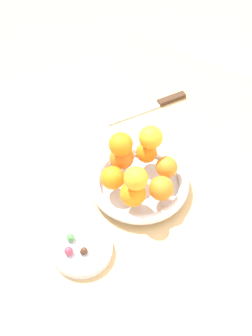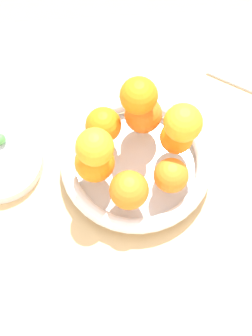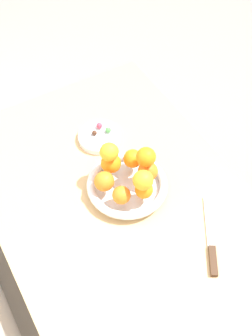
{
  "view_description": "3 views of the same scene",
  "coord_description": "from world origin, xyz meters",
  "px_view_note": "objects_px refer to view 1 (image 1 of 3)",
  "views": [
    {
      "loc": [
        0.71,
        0.35,
        1.82
      ],
      "look_at": [
        0.02,
        -0.07,
        0.82
      ],
      "focal_mm": 55.0,
      "sensor_mm": 36.0,
      "label": 1
    },
    {
      "loc": [
        0.05,
        0.35,
        1.54
      ],
      "look_at": [
        0.03,
        -0.01,
        0.81
      ],
      "focal_mm": 55.0,
      "sensor_mm": 36.0,
      "label": 2
    },
    {
      "loc": [
        -0.65,
        0.35,
        1.84
      ],
      "look_at": [
        0.02,
        -0.04,
        0.83
      ],
      "focal_mm": 45.0,
      "sensor_mm": 36.0,
      "label": 3
    }
  ],
  "objects_px": {
    "orange_3": "(161,188)",
    "orange_7": "(151,138)",
    "orange_4": "(167,167)",
    "orange_8": "(122,143)",
    "dining_table": "(152,212)",
    "orange_2": "(133,194)",
    "fruit_bowl": "(140,184)",
    "candy_ball_3": "(71,237)",
    "orange_5": "(147,152)",
    "candy_dish": "(82,249)",
    "orange_6": "(136,178)",
    "orange_0": "(122,157)",
    "candy_ball_0": "(69,251)",
    "candy_ball_1": "(83,252)",
    "knife": "(154,106)",
    "orange_1": "(113,178)",
    "candy_ball_2": "(84,251)"
  },
  "relations": [
    {
      "from": "orange_3",
      "to": "orange_7",
      "type": "height_order",
      "value": "orange_7"
    },
    {
      "from": "orange_4",
      "to": "orange_3",
      "type": "bearing_deg",
      "value": 17.49
    },
    {
      "from": "orange_4",
      "to": "orange_8",
      "type": "distance_m",
      "value": 0.13
    },
    {
      "from": "dining_table",
      "to": "orange_2",
      "type": "height_order",
      "value": "orange_2"
    },
    {
      "from": "orange_7",
      "to": "fruit_bowl",
      "type": "bearing_deg",
      "value": 9.23
    },
    {
      "from": "candy_ball_3",
      "to": "orange_5",
      "type": "bearing_deg",
      "value": 172.81
    },
    {
      "from": "candy_dish",
      "to": "orange_7",
      "type": "height_order",
      "value": "orange_7"
    },
    {
      "from": "orange_4",
      "to": "orange_6",
      "type": "relative_size",
      "value": 0.96
    },
    {
      "from": "orange_0",
      "to": "fruit_bowl",
      "type": "bearing_deg",
      "value": 75.96
    },
    {
      "from": "dining_table",
      "to": "candy_ball_0",
      "type": "height_order",
      "value": "candy_ball_0"
    },
    {
      "from": "candy_ball_1",
      "to": "knife",
      "type": "relative_size",
      "value": 0.06
    },
    {
      "from": "candy_dish",
      "to": "candy_ball_3",
      "type": "relative_size",
      "value": 7.36
    },
    {
      "from": "orange_0",
      "to": "orange_1",
      "type": "bearing_deg",
      "value": 12.28
    },
    {
      "from": "orange_8",
      "to": "candy_ball_3",
      "type": "distance_m",
      "value": 0.26
    },
    {
      "from": "orange_1",
      "to": "orange_6",
      "type": "bearing_deg",
      "value": 79.36
    },
    {
      "from": "candy_dish",
      "to": "orange_7",
      "type": "xyz_separation_m",
      "value": [
        -0.3,
        0.01,
        0.12
      ]
    },
    {
      "from": "orange_5",
      "to": "orange_2",
      "type": "bearing_deg",
      "value": 15.96
    },
    {
      "from": "orange_5",
      "to": "orange_4",
      "type": "bearing_deg",
      "value": 76.54
    },
    {
      "from": "orange_0",
      "to": "candy_ball_2",
      "type": "height_order",
      "value": "orange_0"
    },
    {
      "from": "orange_2",
      "to": "orange_7",
      "type": "bearing_deg",
      "value": -167.42
    },
    {
      "from": "orange_4",
      "to": "orange_7",
      "type": "bearing_deg",
      "value": -108.52
    },
    {
      "from": "fruit_bowl",
      "to": "orange_7",
      "type": "distance_m",
      "value": 0.13
    },
    {
      "from": "orange_5",
      "to": "orange_6",
      "type": "distance_m",
      "value": 0.15
    },
    {
      "from": "dining_table",
      "to": "orange_6",
      "type": "distance_m",
      "value": 0.23
    },
    {
      "from": "orange_4",
      "to": "candy_ball_2",
      "type": "relative_size",
      "value": 3.24
    },
    {
      "from": "orange_8",
      "to": "candy_ball_2",
      "type": "distance_m",
      "value": 0.28
    },
    {
      "from": "orange_5",
      "to": "orange_7",
      "type": "relative_size",
      "value": 0.91
    },
    {
      "from": "fruit_bowl",
      "to": "candy_ball_1",
      "type": "relative_size",
      "value": 17.32
    },
    {
      "from": "fruit_bowl",
      "to": "orange_3",
      "type": "height_order",
      "value": "orange_3"
    },
    {
      "from": "orange_0",
      "to": "knife",
      "type": "relative_size",
      "value": 0.27
    },
    {
      "from": "orange_3",
      "to": "candy_ball_2",
      "type": "xyz_separation_m",
      "value": [
        0.22,
        -0.08,
        -0.04
      ]
    },
    {
      "from": "orange_7",
      "to": "candy_ball_3",
      "type": "relative_size",
      "value": 3.03
    },
    {
      "from": "orange_7",
      "to": "candy_ball_0",
      "type": "relative_size",
      "value": 2.87
    },
    {
      "from": "orange_2",
      "to": "knife",
      "type": "bearing_deg",
      "value": -158.85
    },
    {
      "from": "orange_4",
      "to": "candy_ball_1",
      "type": "bearing_deg",
      "value": -11.33
    },
    {
      "from": "fruit_bowl",
      "to": "orange_5",
      "type": "relative_size",
      "value": 4.59
    },
    {
      "from": "orange_3",
      "to": "orange_4",
      "type": "relative_size",
      "value": 1.11
    },
    {
      "from": "dining_table",
      "to": "orange_8",
      "type": "relative_size",
      "value": 18.23
    },
    {
      "from": "orange_0",
      "to": "orange_8",
      "type": "distance_m",
      "value": 0.06
    },
    {
      "from": "orange_5",
      "to": "orange_8",
      "type": "bearing_deg",
      "value": -36.49
    },
    {
      "from": "orange_0",
      "to": "orange_1",
      "type": "relative_size",
      "value": 1.06
    },
    {
      "from": "orange_8",
      "to": "knife",
      "type": "bearing_deg",
      "value": -168.3
    },
    {
      "from": "orange_0",
      "to": "orange_4",
      "type": "relative_size",
      "value": 1.13
    },
    {
      "from": "orange_1",
      "to": "knife",
      "type": "distance_m",
      "value": 0.35
    },
    {
      "from": "fruit_bowl",
      "to": "orange_1",
      "type": "xyz_separation_m",
      "value": [
        0.05,
        -0.05,
        0.05
      ]
    },
    {
      "from": "candy_ball_1",
      "to": "candy_ball_2",
      "type": "bearing_deg",
      "value": 162.45
    },
    {
      "from": "candy_ball_1",
      "to": "orange_5",
      "type": "bearing_deg",
      "value": -178.4
    },
    {
      "from": "orange_6",
      "to": "orange_8",
      "type": "relative_size",
      "value": 0.97
    },
    {
      "from": "orange_5",
      "to": "knife",
      "type": "height_order",
      "value": "orange_5"
    },
    {
      "from": "candy_ball_0",
      "to": "fruit_bowl",
      "type": "bearing_deg",
      "value": 171.56
    }
  ]
}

